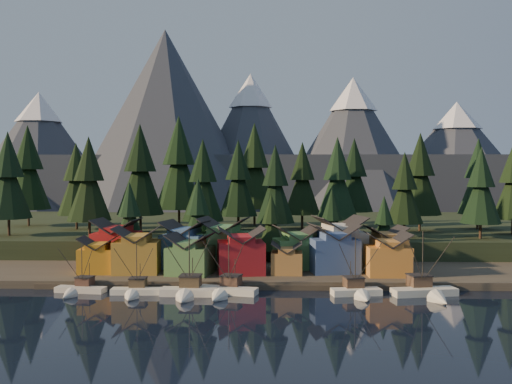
{
  "coord_description": "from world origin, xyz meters",
  "views": [
    {
      "loc": [
        4.55,
        -91.56,
        22.2
      ],
      "look_at": [
        1.7,
        30.0,
        17.95
      ],
      "focal_mm": 40.0,
      "sensor_mm": 36.0,
      "label": 1
    }
  ],
  "objects_px": {
    "boat_1": "(135,285)",
    "house_front_1": "(137,249)",
    "house_front_0": "(98,254)",
    "house_back_0": "(117,241)",
    "house_back_1": "(185,243)",
    "boat_6": "(428,284)",
    "boat_3": "(225,283)",
    "boat_2": "(188,283)",
    "boat_5": "(358,284)",
    "boat_0": "(78,284)"
  },
  "relations": [
    {
      "from": "boat_6",
      "to": "house_back_0",
      "type": "bearing_deg",
      "value": 148.16
    },
    {
      "from": "house_front_0",
      "to": "house_back_1",
      "type": "distance_m",
      "value": 18.21
    },
    {
      "from": "boat_2",
      "to": "house_front_1",
      "type": "xyz_separation_m",
      "value": [
        -12.67,
        15.72,
        3.95
      ]
    },
    {
      "from": "boat_3",
      "to": "house_back_1",
      "type": "distance_m",
      "value": 23.64
    },
    {
      "from": "boat_0",
      "to": "house_front_0",
      "type": "distance_m",
      "value": 13.59
    },
    {
      "from": "house_front_1",
      "to": "house_back_1",
      "type": "xyz_separation_m",
      "value": [
        8.89,
        6.37,
        0.35
      ]
    },
    {
      "from": "boat_5",
      "to": "house_back_1",
      "type": "bearing_deg",
      "value": 139.57
    },
    {
      "from": "boat_2",
      "to": "boat_0",
      "type": "bearing_deg",
      "value": 175.9
    },
    {
      "from": "boat_5",
      "to": "house_front_1",
      "type": "bearing_deg",
      "value": 152.38
    },
    {
      "from": "boat_2",
      "to": "house_front_1",
      "type": "height_order",
      "value": "boat_2"
    },
    {
      "from": "boat_3",
      "to": "house_back_0",
      "type": "relative_size",
      "value": 1.19
    },
    {
      "from": "boat_3",
      "to": "boat_5",
      "type": "bearing_deg",
      "value": 14.34
    },
    {
      "from": "boat_1",
      "to": "house_front_1",
      "type": "height_order",
      "value": "house_front_1"
    },
    {
      "from": "boat_3",
      "to": "house_back_1",
      "type": "xyz_separation_m",
      "value": [
        -10.4,
        20.72,
        4.67
      ]
    },
    {
      "from": "boat_0",
      "to": "house_front_1",
      "type": "relative_size",
      "value": 1.08
    },
    {
      "from": "boat_1",
      "to": "boat_5",
      "type": "xyz_separation_m",
      "value": [
        40.09,
        0.09,
        0.36
      ]
    },
    {
      "from": "boat_6",
      "to": "boat_1",
      "type": "bearing_deg",
      "value": 169.2
    },
    {
      "from": "house_back_0",
      "to": "house_back_1",
      "type": "bearing_deg",
      "value": -7.19
    },
    {
      "from": "house_back_1",
      "to": "boat_6",
      "type": "bearing_deg",
      "value": -13.09
    },
    {
      "from": "boat_0",
      "to": "boat_1",
      "type": "distance_m",
      "value": 10.87
    },
    {
      "from": "boat_1",
      "to": "house_front_0",
      "type": "bearing_deg",
      "value": 126.48
    },
    {
      "from": "boat_1",
      "to": "house_front_1",
      "type": "relative_size",
      "value": 1.07
    },
    {
      "from": "boat_0",
      "to": "house_front_0",
      "type": "relative_size",
      "value": 1.33
    },
    {
      "from": "boat_1",
      "to": "house_back_0",
      "type": "distance_m",
      "value": 26.36
    },
    {
      "from": "boat_0",
      "to": "boat_6",
      "type": "distance_m",
      "value": 63.21
    },
    {
      "from": "boat_2",
      "to": "boat_6",
      "type": "xyz_separation_m",
      "value": [
        42.7,
        0.75,
        -0.15
      ]
    },
    {
      "from": "boat_1",
      "to": "boat_2",
      "type": "xyz_separation_m",
      "value": [
        9.68,
        -1.01,
        0.59
      ]
    },
    {
      "from": "boat_3",
      "to": "house_back_1",
      "type": "height_order",
      "value": "house_back_1"
    },
    {
      "from": "boat_0",
      "to": "boat_5",
      "type": "relative_size",
      "value": 0.91
    },
    {
      "from": "house_front_0",
      "to": "house_front_1",
      "type": "distance_m",
      "value": 8.06
    },
    {
      "from": "boat_1",
      "to": "house_back_1",
      "type": "relative_size",
      "value": 0.96
    },
    {
      "from": "boat_3",
      "to": "boat_5",
      "type": "distance_m",
      "value": 23.78
    },
    {
      "from": "boat_1",
      "to": "house_back_1",
      "type": "distance_m",
      "value": 22.44
    },
    {
      "from": "house_front_0",
      "to": "house_back_0",
      "type": "height_order",
      "value": "house_back_0"
    },
    {
      "from": "boat_2",
      "to": "boat_6",
      "type": "distance_m",
      "value": 42.71
    },
    {
      "from": "boat_6",
      "to": "house_front_0",
      "type": "height_order",
      "value": "boat_6"
    },
    {
      "from": "house_back_1",
      "to": "house_back_0",
      "type": "bearing_deg",
      "value": -178.92
    },
    {
      "from": "boat_2",
      "to": "house_back_1",
      "type": "distance_m",
      "value": 22.83
    },
    {
      "from": "house_back_1",
      "to": "house_front_0",
      "type": "bearing_deg",
      "value": -146.7
    },
    {
      "from": "boat_0",
      "to": "house_back_1",
      "type": "xyz_separation_m",
      "value": [
        16.71,
        19.82,
        5.03
      ]
    },
    {
      "from": "house_front_0",
      "to": "house_back_0",
      "type": "bearing_deg",
      "value": 78.74
    },
    {
      "from": "house_front_0",
      "to": "house_back_0",
      "type": "relative_size",
      "value": 0.76
    },
    {
      "from": "boat_0",
      "to": "boat_5",
      "type": "distance_m",
      "value": 50.9
    },
    {
      "from": "house_front_0",
      "to": "house_front_1",
      "type": "bearing_deg",
      "value": -1.46
    },
    {
      "from": "boat_1",
      "to": "boat_3",
      "type": "relative_size",
      "value": 0.84
    },
    {
      "from": "boat_2",
      "to": "house_front_0",
      "type": "distance_m",
      "value": 25.9
    },
    {
      "from": "boat_0",
      "to": "boat_1",
      "type": "relative_size",
      "value": 1.02
    },
    {
      "from": "boat_6",
      "to": "house_back_1",
      "type": "distance_m",
      "value": 51.34
    },
    {
      "from": "boat_5",
      "to": "boat_6",
      "type": "distance_m",
      "value": 12.31
    },
    {
      "from": "boat_3",
      "to": "boat_5",
      "type": "xyz_separation_m",
      "value": [
        23.78,
        -0.28,
        0.13
      ]
    }
  ]
}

